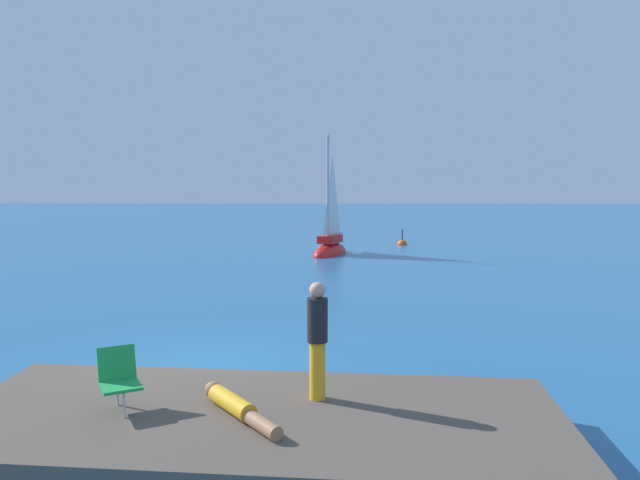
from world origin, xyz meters
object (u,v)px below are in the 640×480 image
(sailboat_near, at_px, (330,247))
(beach_chair, at_px, (119,376))
(person_sunbather, at_px, (237,407))
(marker_buoy, at_px, (402,245))
(person_standing, at_px, (317,337))

(sailboat_near, xyz_separation_m, beach_chair, (-2.90, -21.16, 0.70))
(person_sunbather, xyz_separation_m, marker_buoy, (5.34, 25.63, -0.71))
(person_sunbather, bearing_deg, marker_buoy, 131.68)
(marker_buoy, bearing_deg, beach_chair, -105.20)
(sailboat_near, bearing_deg, person_sunbather, 18.19)
(person_standing, bearing_deg, sailboat_near, -59.47)
(sailboat_near, height_order, person_standing, sailboat_near)
(person_sunbather, relative_size, person_standing, 0.92)
(sailboat_near, height_order, marker_buoy, sailboat_near)
(person_sunbather, height_order, person_standing, person_standing)
(sailboat_near, xyz_separation_m, person_sunbather, (-1.34, -21.36, 0.37))
(person_standing, relative_size, beach_chair, 2.03)
(marker_buoy, bearing_deg, person_sunbather, -101.78)
(beach_chair, xyz_separation_m, marker_buoy, (6.91, 25.43, -1.03))
(beach_chair, distance_m, marker_buoy, 26.37)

